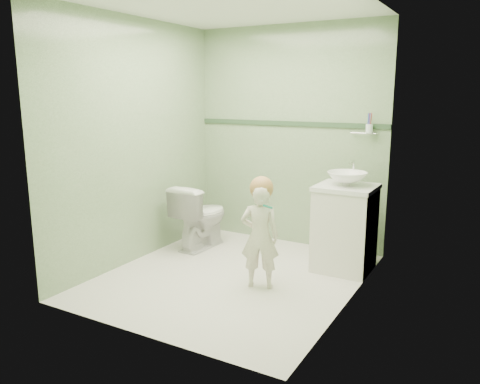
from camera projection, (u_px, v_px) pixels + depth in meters
The scene contains 12 objects.
ground at pixel (232, 277), 4.40m from camera, with size 2.50×2.50×0.00m, color silver.
room_shell at pixel (232, 148), 4.16m from camera, with size 2.50×2.54×2.40m.
trim_stripe at pixel (289, 123), 5.18m from camera, with size 2.20×0.02×0.05m, color #304B30.
vanity at pixel (345, 229), 4.52m from camera, with size 0.52×0.50×0.80m, color white.
counter at pixel (347, 187), 4.43m from camera, with size 0.54×0.52×0.04m, color white.
basin at pixel (347, 179), 4.41m from camera, with size 0.37×0.37×0.13m, color white.
faucet at pixel (353, 167), 4.56m from camera, with size 0.03×0.13×0.18m.
cup_holder at pixel (369, 128), 4.71m from camera, with size 0.26×0.07×0.21m.
toilet at pixel (201, 216), 5.19m from camera, with size 0.40×0.69×0.71m, color white.
toddler at pixel (260, 237), 4.09m from camera, with size 0.34×0.22×0.92m, color beige.
hair_cap at pixel (262, 188), 4.03m from camera, with size 0.20×0.20×0.20m, color #AB7944.
teal_toothbrush at pixel (267, 206), 3.90m from camera, with size 0.10×0.14×0.08m.
Camera 1 is at (2.10, -3.58, 1.68)m, focal length 35.38 mm.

